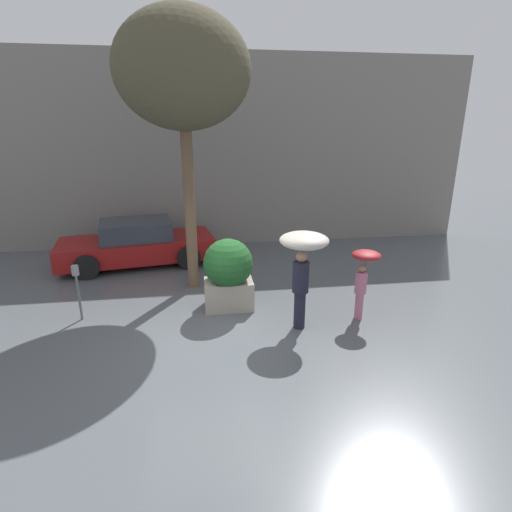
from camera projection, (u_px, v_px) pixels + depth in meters
The scene contains 8 objects.
ground_plane at pixel (207, 337), 7.56m from camera, with size 40.00×40.00×0.00m, color #51565B.
building_facade at pixel (198, 153), 12.75m from camera, with size 18.00×0.30×6.00m.
planter_box at pixel (228, 272), 8.55m from camera, with size 1.06×1.06×1.56m.
person_adult at pixel (303, 254), 7.57m from camera, with size 0.94×0.94×1.91m.
person_child at pixel (364, 270), 8.04m from camera, with size 0.58×0.58×1.44m.
parked_car_near at pixel (137, 244), 11.45m from camera, with size 4.51×2.48×1.28m.
street_tree at pixel (183, 72), 8.46m from camera, with size 2.93×2.93×6.19m.
parking_meter at pixel (77, 281), 8.00m from camera, with size 0.14×0.14×1.18m.
Camera 1 is at (-0.04, -6.78, 3.80)m, focal length 28.00 mm.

